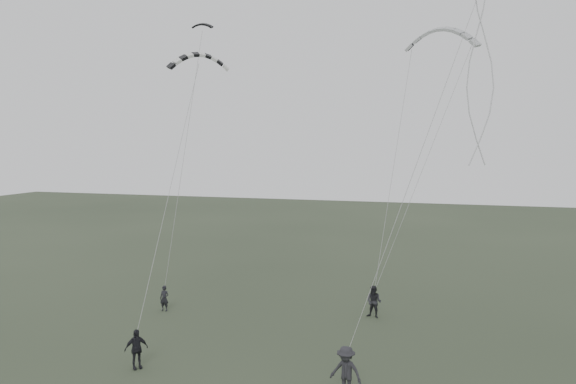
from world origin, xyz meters
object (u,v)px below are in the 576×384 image
(flyer_left, at_px, (164,298))
(flyer_center, at_px, (136,349))
(flyer_far, at_px, (346,372))
(kite_dark_small, at_px, (202,24))
(kite_striped, at_px, (199,54))
(kite_pale_large, at_px, (441,29))
(flyer_right, at_px, (374,302))

(flyer_left, xyz_separation_m, flyer_center, (2.96, -7.76, 0.12))
(flyer_left, xyz_separation_m, flyer_far, (12.08, -7.87, 0.26))
(kite_dark_small, relative_size, kite_striped, 0.41)
(flyer_far, distance_m, kite_pale_large, 21.40)
(flyer_far, distance_m, kite_striped, 17.38)
(flyer_right, relative_size, flyer_center, 1.03)
(kite_pale_large, height_order, kite_striped, kite_pale_large)
(kite_dark_small, height_order, kite_striped, kite_dark_small)
(flyer_left, bearing_deg, kite_striped, -23.04)
(flyer_right, xyz_separation_m, flyer_center, (-8.79, -9.97, -0.03))
(flyer_center, height_order, kite_pale_large, kite_pale_large)
(kite_striped, bearing_deg, kite_pale_large, 1.72)
(kite_striped, bearing_deg, kite_dark_small, 81.06)
(flyer_left, bearing_deg, kite_dark_small, 80.90)
(kite_dark_small, xyz_separation_m, kite_pale_large, (14.24, 2.56, -0.62))
(flyer_left, height_order, flyer_far, flyer_far)
(kite_dark_small, relative_size, kite_pale_large, 0.30)
(flyer_center, bearing_deg, kite_striped, 43.04)
(flyer_left, distance_m, kite_dark_small, 16.78)
(flyer_center, relative_size, flyer_far, 0.87)
(kite_dark_small, bearing_deg, flyer_right, -22.58)
(flyer_far, distance_m, kite_dark_small, 23.06)
(flyer_right, height_order, kite_dark_small, kite_dark_small)
(flyer_left, height_order, flyer_right, flyer_right)
(flyer_right, distance_m, kite_dark_small, 19.64)
(flyer_far, height_order, kite_dark_small, kite_dark_small)
(flyer_left, height_order, kite_striped, kite_striped)
(kite_pale_large, relative_size, kite_striped, 1.38)
(flyer_center, bearing_deg, flyer_far, -47.53)
(flyer_right, bearing_deg, kite_striped, -144.32)
(kite_pale_large, bearing_deg, kite_dark_small, -161.69)
(kite_dark_small, distance_m, kite_striped, 6.52)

